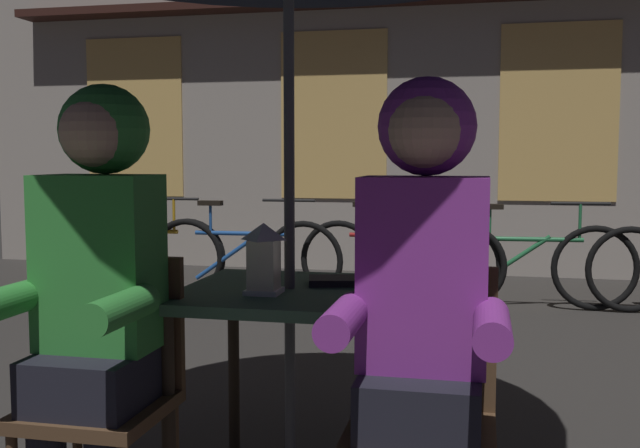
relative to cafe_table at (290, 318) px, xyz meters
The scene contains 12 objects.
cafe_table is the anchor object (origin of this frame).
lantern 0.26m from the cafe_table, 114.73° to the right, with size 0.11×0.11×0.23m.
chair_left 0.62m from the cafe_table, 142.45° to the right, with size 0.40×0.40×0.87m.
chair_right 0.62m from the cafe_table, 37.55° to the right, with size 0.40×0.40×0.87m.
person_left_hooded 0.67m from the cafe_table, 138.43° to the right, with size 0.45×0.56×1.40m.
person_right_hooded 0.67m from the cafe_table, 41.57° to the right, with size 0.45×0.56×1.40m.
bicycle_nearest 4.16m from the cafe_table, 123.94° to the left, with size 1.68×0.10×0.84m.
bicycle_second 3.69m from the cafe_table, 110.81° to the left, with size 1.68×0.09×0.84m.
bicycle_third 3.52m from the cafe_table, 90.21° to the left, with size 1.68×0.19×0.84m.
bicycle_fourth 3.65m from the cafe_table, 74.53° to the left, with size 1.68×0.17×0.84m.
book 0.21m from the cafe_table, 36.89° to the left, with size 0.20×0.14×0.02m, color black.
potted_plant 5.05m from the cafe_table, 126.79° to the left, with size 0.60×0.60×0.92m.
Camera 1 is at (0.63, -2.40, 1.18)m, focal length 41.65 mm.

